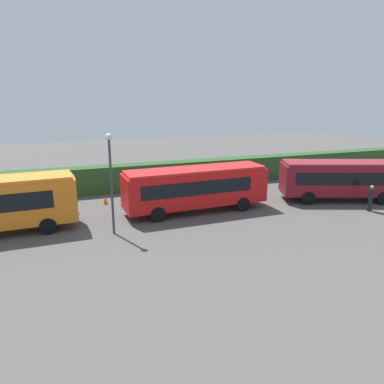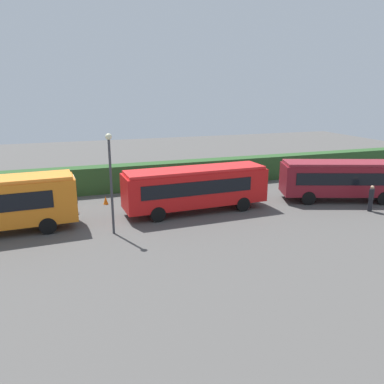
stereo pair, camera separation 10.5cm
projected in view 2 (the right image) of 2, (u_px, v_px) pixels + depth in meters
name	position (u px, v px, depth m)	size (l,w,h in m)	color
ground_plane	(209.00, 207.00, 27.69)	(79.25, 79.25, 0.00)	#514F4C
bus_red	(196.00, 187.00, 26.34)	(10.05, 2.92, 3.03)	red
bus_maroon	(342.00, 178.00, 28.95)	(9.18, 5.31, 2.97)	maroon
person_left	(134.00, 196.00, 26.81)	(0.41, 0.47, 1.85)	#334C8C
person_center	(371.00, 198.00, 26.57)	(0.51, 0.46, 1.83)	black
hedge_row	(182.00, 174.00, 33.49)	(51.63, 1.50, 2.16)	#2A5026
traffic_cone	(106.00, 200.00, 28.32)	(0.36, 0.36, 0.60)	orange
lamppost	(111.00, 173.00, 21.77)	(0.36, 0.36, 5.85)	#38383D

